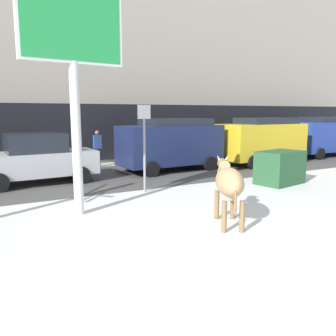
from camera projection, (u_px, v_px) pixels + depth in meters
The scene contains 13 objects.
ground_plane at pixel (223, 249), 6.64m from camera, with size 120.00×120.00×0.00m, color white.
road_strip at pixel (95, 178), 13.76m from camera, with size 60.00×5.60×0.01m, color #514F4C.
building_facade at pixel (53, 39), 18.60m from camera, with size 44.00×6.10×13.00m.
cow_tan at pixel (229, 183), 7.98m from camera, with size 1.24×1.87×1.54m.
billboard at pixel (72, 39), 8.25m from camera, with size 2.53×0.45×5.56m.
car_silver_sedan at pixel (36, 159), 12.66m from camera, with size 4.28×2.15×1.84m.
car_navy_van at pixel (171, 143), 15.47m from camera, with size 4.69×2.30×2.32m.
car_yellow_van at pixel (262, 140), 17.43m from camera, with size 4.69×2.30×2.32m.
car_blue_van at pixel (323, 135), 20.66m from camera, with size 4.69×2.30×2.32m.
pedestrian_near_billboard at pixel (98, 148), 16.63m from camera, with size 0.36×0.24×1.73m.
pedestrian_by_cars at pixel (242, 141), 20.87m from camera, with size 0.36×0.24×1.73m.
dumpster at pixel (280, 168), 12.66m from camera, with size 1.70×1.10×1.20m, color #285633.
street_sign at pixel (144, 141), 11.22m from camera, with size 0.44×0.08×2.82m.
Camera 1 is at (-3.95, -5.03, 2.58)m, focal length 37.22 mm.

